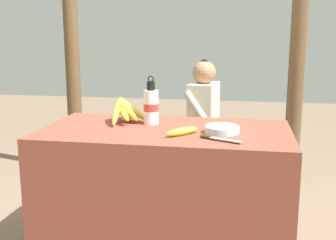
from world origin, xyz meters
name	(u,v)px	position (x,y,z in m)	size (l,w,h in m)	color
market_counter	(166,194)	(0.00, 0.00, 0.39)	(1.39, 0.74, 0.78)	brown
banana_bunch_ripe	(126,109)	(-0.27, 0.14, 0.86)	(0.20, 0.35, 0.16)	#4C381E
serving_bowl	(222,129)	(0.32, -0.04, 0.80)	(0.19, 0.19, 0.04)	silver
water_bottle	(151,106)	(-0.11, 0.11, 0.89)	(0.09, 0.09, 0.29)	white
loose_banana_front	(182,131)	(0.11, -0.13, 0.80)	(0.18, 0.19, 0.04)	gold
knife	(215,138)	(0.29, -0.21, 0.79)	(0.21, 0.11, 0.02)	#BCBCC1
wooden_bench	(174,145)	(-0.15, 1.21, 0.35)	(1.49, 0.32, 0.42)	brown
seated_vendor	(198,115)	(0.06, 1.19, 0.63)	(0.43, 0.41, 1.10)	#232328
banana_bunch_green	(133,128)	(-0.52, 1.21, 0.50)	(0.18, 0.31, 0.16)	#4C381E
support_post_near	(71,32)	(-1.16, 1.47, 1.32)	(0.13, 0.13, 2.63)	brown
support_post_far	(299,32)	(0.86, 1.47, 1.32)	(0.13, 0.13, 2.63)	brown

